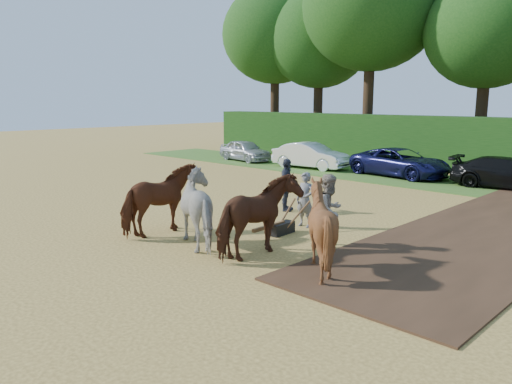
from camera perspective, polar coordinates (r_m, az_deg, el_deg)
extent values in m
plane|color=gold|center=(11.77, 7.68, -9.00)|extent=(120.00, 120.00, 0.00)
cube|color=#472D1C|center=(17.18, 25.98, -3.64)|extent=(4.50, 17.00, 0.05)
imported|color=#BDAF94|center=(13.50, 8.40, -2.11)|extent=(0.79, 1.00, 1.98)
imported|color=#292C37|center=(17.68, 3.49, 0.81)|extent=(0.93, 1.18, 1.87)
imported|color=#5B2B16|center=(14.81, -10.80, -0.91)|extent=(1.23, 2.48, 2.05)
imported|color=beige|center=(13.58, -5.73, -1.80)|extent=(2.13, 1.85, 2.05)
imported|color=#532A1A|center=(12.49, 0.29, -2.84)|extent=(1.23, 2.48, 2.05)
imported|color=brown|center=(11.57, 7.38, -4.01)|extent=(1.75, 1.95, 2.06)
cube|color=black|center=(14.78, 2.94, -4.16)|extent=(0.39, 0.90, 0.34)
cube|color=brown|center=(14.29, 1.49, -3.95)|extent=(0.17, 1.37, 0.10)
cylinder|color=brown|center=(15.23, 3.58, -2.31)|extent=(0.25, 0.99, 0.72)
cylinder|color=brown|center=(14.98, 4.88, -2.54)|extent=(0.15, 1.00, 0.72)
imported|color=gray|center=(15.54, 5.65, -0.87)|extent=(0.65, 0.44, 1.72)
imported|color=#B4B5BB|center=(32.30, -1.25, 4.77)|extent=(4.18, 2.11, 1.37)
imported|color=white|center=(28.89, 6.25, 4.15)|extent=(4.64, 2.00, 1.49)
imported|color=#171849|center=(26.74, 16.16, 3.26)|extent=(5.49, 3.04, 1.45)
imported|color=black|center=(24.82, 26.85, 1.94)|extent=(5.02, 2.57, 1.40)
cylinder|color=#382616|center=(41.08, 2.15, 9.13)|extent=(0.70, 0.70, 5.85)
ellipsoid|color=#163F11|center=(41.39, 2.21, 17.57)|extent=(8.40, 8.40, 7.73)
cylinder|color=#382616|center=(38.92, 7.06, 8.65)|extent=(0.70, 0.70, 5.40)
ellipsoid|color=#163F11|center=(39.15, 7.26, 16.90)|extent=(7.80, 7.80, 7.18)
cylinder|color=#382616|center=(35.24, 12.64, 9.21)|extent=(0.70, 0.70, 6.53)
ellipsoid|color=#163F11|center=(35.76, 13.10, 20.02)|extent=(9.20, 9.20, 8.46)
cylinder|color=#382616|center=(33.54, 24.28, 7.33)|extent=(0.70, 0.70, 5.17)
ellipsoid|color=#163F11|center=(33.75, 24.99, 16.44)|extent=(7.40, 7.40, 6.81)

